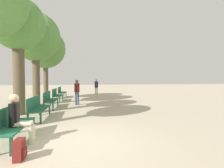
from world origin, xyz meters
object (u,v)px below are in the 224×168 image
at_px(bench_row_1, 37,106).
at_px(pedestrian_near, 96,87).
at_px(bench_row_3, 57,94).
at_px(tree_row_1, 18,27).
at_px(person_seated, 19,117).
at_px(backpack, 20,150).
at_px(bench_row_2, 49,99).
at_px(tree_row_2, 36,38).
at_px(pedestrian_mid, 77,91).
at_px(bench_row_4, 61,91).
at_px(tree_row_3, 45,49).
at_px(bench_row_0, 11,123).

height_order(bench_row_1, pedestrian_near, pedestrian_near).
bearing_deg(bench_row_3, tree_row_1, -103.49).
relative_size(person_seated, backpack, 2.96).
relative_size(bench_row_2, backpack, 4.18).
height_order(bench_row_2, tree_row_1, tree_row_1).
height_order(bench_row_3, tree_row_1, tree_row_1).
relative_size(bench_row_2, person_seated, 1.41).
distance_m(tree_row_2, pedestrian_mid, 4.26).
height_order(bench_row_4, backpack, bench_row_4).
bearing_deg(pedestrian_mid, bench_row_3, 130.18).
xyz_separation_m(person_seated, pedestrian_mid, (1.27, 6.49, 0.23)).
distance_m(tree_row_1, tree_row_3, 5.99).
bearing_deg(pedestrian_near, bench_row_2, -118.77).
height_order(bench_row_1, tree_row_1, tree_row_1).
bearing_deg(tree_row_2, bench_row_4, 75.45).
bearing_deg(pedestrian_near, person_seated, -104.30).
bearing_deg(backpack, bench_row_3, 93.62).
xyz_separation_m(bench_row_3, tree_row_2, (-1.05, -1.34, 3.75)).
relative_size(tree_row_3, pedestrian_mid, 3.51).
xyz_separation_m(bench_row_3, person_seated, (0.26, -8.30, 0.16)).
relative_size(tree_row_1, pedestrian_near, 3.35).
bearing_deg(pedestrian_near, bench_row_3, -136.42).
bearing_deg(bench_row_2, tree_row_2, 127.27).
height_order(bench_row_3, tree_row_2, tree_row_2).
xyz_separation_m(bench_row_2, pedestrian_near, (3.13, 5.70, 0.40)).
distance_m(bench_row_3, bench_row_4, 2.72).
bearing_deg(tree_row_1, bench_row_2, 57.78).
relative_size(bench_row_4, backpack, 4.18).
relative_size(bench_row_4, person_seated, 1.41).
bearing_deg(pedestrian_near, pedestrian_mid, -108.52).
relative_size(bench_row_1, bench_row_3, 1.00).
height_order(pedestrian_near, pedestrian_mid, pedestrian_near).
height_order(bench_row_1, backpack, bench_row_1).
height_order(tree_row_1, pedestrian_near, tree_row_1).
relative_size(bench_row_1, bench_row_2, 1.00).
relative_size(bench_row_1, pedestrian_near, 1.14).
relative_size(tree_row_2, pedestrian_near, 3.60).
bearing_deg(person_seated, tree_row_3, 97.54).
height_order(tree_row_2, tree_row_3, tree_row_2).
relative_size(bench_row_2, pedestrian_near, 1.14).
bearing_deg(pedestrian_near, bench_row_4, -175.32).
xyz_separation_m(bench_row_2, tree_row_2, (-1.05, 1.39, 3.75)).
distance_m(bench_row_1, bench_row_2, 2.72).
distance_m(bench_row_2, tree_row_2, 4.14).
xyz_separation_m(tree_row_1, backpack, (1.64, -4.90, -3.89)).
distance_m(bench_row_1, tree_row_2, 5.66).
relative_size(bench_row_2, tree_row_2, 0.32).
bearing_deg(bench_row_2, bench_row_4, 90.00).
height_order(tree_row_3, backpack, tree_row_3).
height_order(bench_row_0, backpack, bench_row_0).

